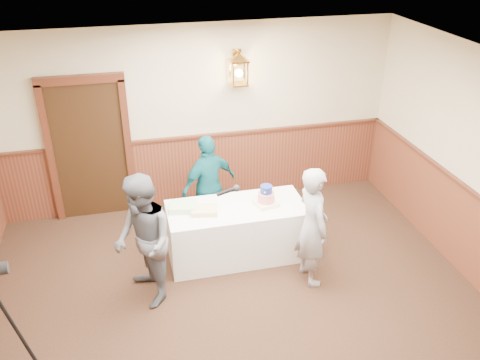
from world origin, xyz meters
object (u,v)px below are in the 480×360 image
object	(u,v)px
display_table	(236,231)
tiered_cake	(266,197)
sheet_cake_green	(183,207)
interviewer	(143,242)
assistant_p	(209,185)
sheet_cake_yellow	(204,210)
baker	(312,226)

from	to	relation	value
display_table	tiered_cake	bearing A→B (deg)	-5.04
display_table	sheet_cake_green	xyz separation A→B (m)	(-0.68, 0.10, 0.42)
tiered_cake	interviewer	size ratio (longest dim) A/B	0.20
assistant_p	display_table	bearing A→B (deg)	83.97
sheet_cake_yellow	tiered_cake	bearing A→B (deg)	0.51
tiered_cake	baker	bearing A→B (deg)	-60.11
sheet_cake_green	assistant_p	bearing A→B (deg)	52.58
sheet_cake_yellow	interviewer	size ratio (longest dim) A/B	0.20
display_table	assistant_p	size ratio (longest dim) A/B	1.21
tiered_cake	assistant_p	bearing A→B (deg)	130.81
baker	display_table	bearing A→B (deg)	41.09
tiered_cake	sheet_cake_yellow	world-z (taller)	tiered_cake
display_table	assistant_p	world-z (taller)	assistant_p
baker	assistant_p	size ratio (longest dim) A/B	1.05
sheet_cake_yellow	assistant_p	bearing A→B (deg)	75.12
tiered_cake	baker	xyz separation A→B (m)	(0.39, -0.68, -0.08)
tiered_cake	sheet_cake_yellow	distance (m)	0.82
sheet_cake_yellow	baker	distance (m)	1.38
interviewer	baker	distance (m)	2.01
display_table	sheet_cake_green	size ratio (longest dim) A/B	5.23
display_table	interviewer	world-z (taller)	interviewer
sheet_cake_green	assistant_p	world-z (taller)	assistant_p
sheet_cake_yellow	baker	bearing A→B (deg)	-28.99
sheet_cake_green	interviewer	distance (m)	0.90
display_table	sheet_cake_green	distance (m)	0.81
display_table	interviewer	size ratio (longest dim) A/B	1.10
display_table	baker	distance (m)	1.13
sheet_cake_green	interviewer	world-z (taller)	interviewer
assistant_p	sheet_cake_yellow	bearing A→B (deg)	50.24
display_table	sheet_cake_green	bearing A→B (deg)	171.65
sheet_cake_yellow	sheet_cake_green	xyz separation A→B (m)	(-0.26, 0.14, 0.01)
baker	sheet_cake_green	bearing A→B (deg)	54.50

